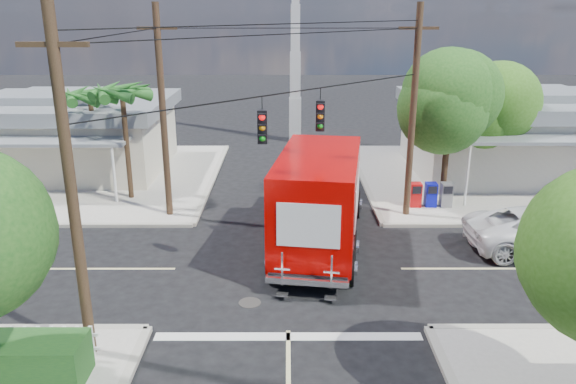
{
  "coord_description": "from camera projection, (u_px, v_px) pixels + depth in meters",
  "views": [
    {
      "loc": [
        -0.02,
        -17.96,
        8.77
      ],
      "look_at": [
        0.0,
        2.0,
        2.2
      ],
      "focal_mm": 35.0,
      "sensor_mm": 36.0,
      "label": 1
    }
  ],
  "objects": [
    {
      "name": "building_nw",
      "position": [
        71.0,
        132.0,
        30.93
      ],
      "size": [
        10.8,
        10.2,
        4.3
      ],
      "color": "beige",
      "rests_on": "sidewalk_nw"
    },
    {
      "name": "sidewalk_ne",
      "position": [
        490.0,
        178.0,
        30.12
      ],
      "size": [
        14.12,
        14.12,
        0.14
      ],
      "color": "#AAA59A",
      "rests_on": "ground"
    },
    {
      "name": "parked_car",
      "position": [
        546.0,
        231.0,
        21.04
      ],
      "size": [
        5.96,
        2.93,
        1.63
      ],
      "primitive_type": "imported",
      "rotation": [
        0.0,
        0.0,
        1.61
      ],
      "color": "silver",
      "rests_on": "ground"
    },
    {
      "name": "ground",
      "position": [
        288.0,
        269.0,
        19.8
      ],
      "size": [
        120.0,
        120.0,
        0.0
      ],
      "primitive_type": "plane",
      "color": "black",
      "rests_on": "ground"
    },
    {
      "name": "utility_poles",
      "position": [
        243.0,
        129.0,
        19.86
      ],
      "size": [
        12.0,
        10.68,
        9.0
      ],
      "color": "#473321",
      "rests_on": "ground"
    },
    {
      "name": "sidewalk_nw",
      "position": [
        85.0,
        178.0,
        30.1
      ],
      "size": [
        14.12,
        14.12,
        0.14
      ],
      "color": "#AAA59A",
      "rests_on": "ground"
    },
    {
      "name": "tree_ne_back",
      "position": [
        491.0,
        108.0,
        27.01
      ],
      "size": [
        3.77,
        3.66,
        5.82
      ],
      "color": "#422D1C",
      "rests_on": "sidewalk_ne"
    },
    {
      "name": "vending_boxes",
      "position": [
        431.0,
        195.0,
        25.48
      ],
      "size": [
        1.9,
        0.5,
        1.1
      ],
      "color": "red",
      "rests_on": "sidewalk_ne"
    },
    {
      "name": "palm_nw_front",
      "position": [
        122.0,
        94.0,
        25.34
      ],
      "size": [
        3.01,
        3.08,
        5.59
      ],
      "color": "#422D1C",
      "rests_on": "sidewalk_nw"
    },
    {
      "name": "palm_nw_back",
      "position": [
        90.0,
        98.0,
        26.88
      ],
      "size": [
        3.01,
        3.08,
        5.19
      ],
      "color": "#422D1C",
      "rests_on": "sidewalk_nw"
    },
    {
      "name": "building_ne",
      "position": [
        518.0,
        133.0,
        30.45
      ],
      "size": [
        11.8,
        10.2,
        4.5
      ],
      "color": "beige",
      "rests_on": "sidewalk_ne"
    },
    {
      "name": "tree_ne_front",
      "position": [
        451.0,
        103.0,
        24.74
      ],
      "size": [
        4.21,
        4.14,
        6.66
      ],
      "color": "#422D1C",
      "rests_on": "sidewalk_ne"
    },
    {
      "name": "radio_tower",
      "position": [
        295.0,
        57.0,
        37.03
      ],
      "size": [
        0.8,
        0.8,
        17.0
      ],
      "color": "silver",
      "rests_on": "ground"
    },
    {
      "name": "road_markings",
      "position": [
        288.0,
        289.0,
        18.4
      ],
      "size": [
        32.0,
        32.0,
        0.01
      ],
      "color": "beige",
      "rests_on": "ground"
    },
    {
      "name": "delivery_truck",
      "position": [
        320.0,
        198.0,
        21.09
      ],
      "size": [
        3.97,
        9.17,
        3.85
      ],
      "color": "black",
      "rests_on": "ground"
    }
  ]
}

